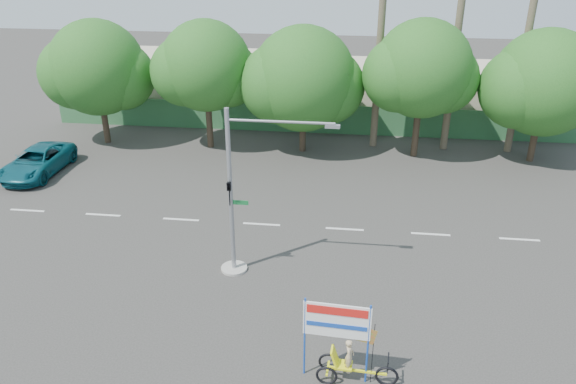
# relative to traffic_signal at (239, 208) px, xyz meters

# --- Properties ---
(ground) EXTENTS (120.00, 120.00, 0.00)m
(ground) POSITION_rel_traffic_signal_xyz_m (2.20, -3.98, -2.92)
(ground) COLOR #33302D
(ground) RESTS_ON ground
(fence) EXTENTS (38.00, 0.08, 2.00)m
(fence) POSITION_rel_traffic_signal_xyz_m (2.20, 17.52, -1.92)
(fence) COLOR #336B3D
(fence) RESTS_ON ground
(building_left) EXTENTS (12.00, 8.00, 4.00)m
(building_left) POSITION_rel_traffic_signal_xyz_m (-7.80, 22.02, -0.92)
(building_left) COLOR beige
(building_left) RESTS_ON ground
(building_right) EXTENTS (14.00, 8.00, 3.60)m
(building_right) POSITION_rel_traffic_signal_xyz_m (10.20, 22.02, -1.12)
(building_right) COLOR beige
(building_right) RESTS_ON ground
(tree_far_left) EXTENTS (7.14, 6.00, 7.96)m
(tree_far_left) POSITION_rel_traffic_signal_xyz_m (-11.85, 14.02, 1.84)
(tree_far_left) COLOR #473828
(tree_far_left) RESTS_ON ground
(tree_left) EXTENTS (6.66, 5.60, 8.07)m
(tree_left) POSITION_rel_traffic_signal_xyz_m (-4.85, 14.02, 2.14)
(tree_left) COLOR #473828
(tree_left) RESTS_ON ground
(tree_center) EXTENTS (7.62, 6.40, 7.85)m
(tree_center) POSITION_rel_traffic_signal_xyz_m (1.14, 14.02, 1.55)
(tree_center) COLOR #473828
(tree_center) RESTS_ON ground
(tree_right) EXTENTS (6.90, 5.80, 8.36)m
(tree_right) POSITION_rel_traffic_signal_xyz_m (8.15, 14.02, 2.32)
(tree_right) COLOR #473828
(tree_right) RESTS_ON ground
(tree_far_right) EXTENTS (7.38, 6.20, 7.94)m
(tree_far_right) POSITION_rel_traffic_signal_xyz_m (15.15, 14.02, 1.73)
(tree_far_right) COLOR #473828
(tree_far_right) RESTS_ON ground
(palm_short) EXTENTS (3.73, 3.79, 14.45)m
(palm_short) POSITION_rel_traffic_signal_xyz_m (5.70, 15.52, 5.94)
(palm_short) COLOR #70604C
(palm_short) RESTS_ON ground
(traffic_signal) EXTENTS (4.72, 1.10, 7.00)m
(traffic_signal) POSITION_rel_traffic_signal_xyz_m (0.00, 0.00, 0.00)
(traffic_signal) COLOR gray
(traffic_signal) RESTS_ON ground
(trike_billboard) EXTENTS (3.03, 0.73, 2.98)m
(trike_billboard) POSITION_rel_traffic_signal_xyz_m (4.44, -5.72, -1.72)
(trike_billboard) COLOR black
(trike_billboard) RESTS_ON ground
(pickup_truck) EXTENTS (2.58, 5.43, 1.50)m
(pickup_truck) POSITION_rel_traffic_signal_xyz_m (-13.60, 8.52, -2.17)
(pickup_truck) COLOR #0D525F
(pickup_truck) RESTS_ON ground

